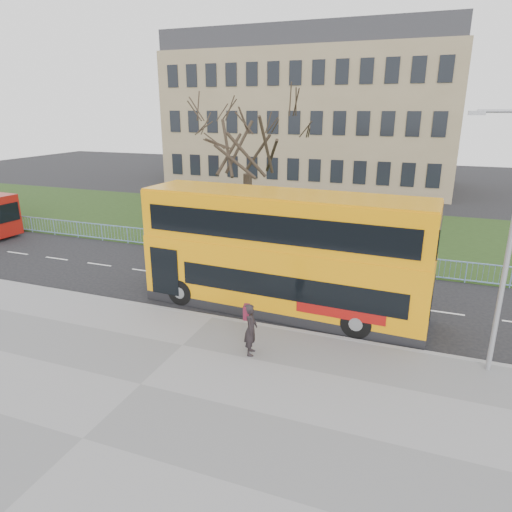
{
  "coord_description": "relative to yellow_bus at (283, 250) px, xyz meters",
  "views": [
    {
      "loc": [
        7.68,
        -16.99,
        8.31
      ],
      "look_at": [
        0.94,
        1.0,
        2.08
      ],
      "focal_mm": 32.0,
      "sensor_mm": 36.0,
      "label": 1
    }
  ],
  "objects": [
    {
      "name": "civic_building",
      "position": [
        -7.36,
        34.61,
        4.31
      ],
      "size": [
        30.0,
        15.0,
        14.0
      ],
      "primitive_type": "cube",
      "color": "#7E6D50",
      "rests_on": "ground"
    },
    {
      "name": "guard_railing",
      "position": [
        -2.36,
        6.21,
        -2.14
      ],
      "size": [
        40.0,
        0.12,
        1.1
      ],
      "primitive_type": null,
      "color": "#7498CE",
      "rests_on": "ground"
    },
    {
      "name": "street_lamp",
      "position": [
        7.77,
        -2.39,
        1.91
      ],
      "size": [
        1.73,
        0.22,
        8.17
      ],
      "rotation": [
        0.0,
        0.0,
        0.03
      ],
      "color": "#92949A",
      "rests_on": "pavement"
    },
    {
      "name": "ground",
      "position": [
        -2.36,
        -0.39,
        -2.69
      ],
      "size": [
        120.0,
        120.0,
        0.0
      ],
      "primitive_type": "plane",
      "color": "black",
      "rests_on": "ground"
    },
    {
      "name": "bare_tree",
      "position": [
        -5.36,
        9.61,
        2.5
      ],
      "size": [
        7.16,
        7.16,
        10.22
      ],
      "primitive_type": null,
      "color": "black",
      "rests_on": "grass_verge"
    },
    {
      "name": "yellow_bus",
      "position": [
        0.0,
        0.0,
        0.0
      ],
      "size": [
        12.1,
        3.44,
        5.02
      ],
      "rotation": [
        0.0,
        0.0,
        -0.05
      ],
      "color": "orange",
      "rests_on": "ground"
    },
    {
      "name": "grass_verge",
      "position": [
        -2.36,
        13.91,
        -2.65
      ],
      "size": [
        80.0,
        15.4,
        0.08
      ],
      "primitive_type": "cube",
      "color": "#1E3312",
      "rests_on": "ground"
    },
    {
      "name": "pedestrian",
      "position": [
        0.19,
        -4.18,
        -1.64
      ],
      "size": [
        0.59,
        0.77,
        1.87
      ],
      "primitive_type": "imported",
      "rotation": [
        0.0,
        0.0,
        1.8
      ],
      "color": "black",
      "rests_on": "pavement"
    },
    {
      "name": "pavement",
      "position": [
        -2.36,
        -7.14,
        -2.63
      ],
      "size": [
        80.0,
        10.5,
        0.12
      ],
      "primitive_type": "cube",
      "color": "slate",
      "rests_on": "ground"
    },
    {
      "name": "kerb",
      "position": [
        -2.36,
        -1.94,
        -2.62
      ],
      "size": [
        80.0,
        0.2,
        0.14
      ],
      "primitive_type": "cube",
      "color": "gray",
      "rests_on": "ground"
    }
  ]
}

